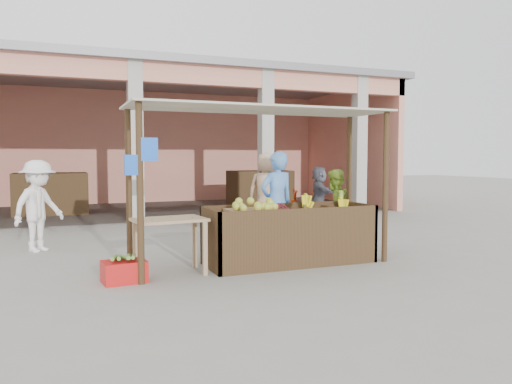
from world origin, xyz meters
name	(u,v)px	position (x,y,z in m)	size (l,w,h in m)	color
ground	(260,266)	(0.00, 0.00, 0.00)	(60.00, 60.00, 0.00)	gray
market_building	(154,124)	(0.05, 8.93, 2.70)	(14.40, 6.40, 4.20)	#E89979
fruit_stall	(289,238)	(0.50, 0.00, 0.40)	(2.60, 0.95, 0.80)	#47301C
stall_awning	(257,135)	(-0.01, 0.06, 1.98)	(4.09, 1.35, 2.39)	#47301C
banana_heap	(324,204)	(1.13, 0.04, 0.91)	(1.17, 0.64, 0.21)	yellow
melon_tray	(254,207)	(-0.07, 0.05, 0.90)	(0.77, 0.67, 0.20)	#A57D55
berry_heap	(280,208)	(0.35, 0.01, 0.86)	(0.40, 0.33, 0.13)	maroon
side_table	(169,228)	(-1.38, -0.02, 0.65)	(1.05, 0.76, 0.79)	tan
papaya_pile	(169,211)	(-1.38, -0.02, 0.90)	(0.73, 0.42, 0.21)	#568D2E
red_crate	(124,272)	(-2.05, -0.27, 0.14)	(0.55, 0.40, 0.29)	red
plantain_bundle	(124,258)	(-2.05, -0.27, 0.33)	(0.41, 0.29, 0.08)	#5B9134
produce_sacks	(270,206)	(2.55, 5.44, 0.32)	(1.06, 0.79, 0.64)	maroon
vendor_blue	(277,200)	(0.62, 0.75, 0.93)	(0.70, 0.51, 1.86)	#5C9CEE
vendor_green	(335,207)	(1.82, 0.87, 0.75)	(0.73, 0.42, 1.51)	#94B935
motorcycle	(271,212)	(1.26, 2.46, 0.51)	(1.96, 0.67, 1.02)	#8F1E02
shopper_a	(38,202)	(-3.15, 2.52, 0.86)	(1.11, 0.55, 1.73)	white
shopper_c	(267,186)	(1.67, 3.65, 0.98)	(0.94, 0.61, 1.95)	tan
shopper_d	(319,191)	(3.72, 4.84, 0.74)	(1.37, 0.56, 1.48)	#4C4E5A
shopper_f	(272,189)	(2.28, 4.70, 0.84)	(0.81, 0.47, 1.67)	gray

